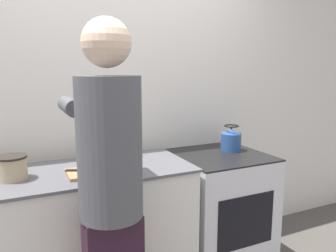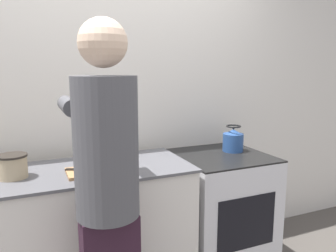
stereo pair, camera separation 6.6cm
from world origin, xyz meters
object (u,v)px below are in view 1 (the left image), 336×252
Objects in this scene: oven at (219,208)px; person at (110,185)px; cutting_board at (95,172)px; kettle at (231,140)px; knife at (86,170)px; canister_jar at (12,168)px.

oven is 1.25m from person.
kettle is at bearing 9.50° from cutting_board.
cutting_board is (0.02, 0.40, -0.05)m from person.
kettle is (1.14, 0.59, -0.00)m from person.
oven is 1.11m from cutting_board.
knife is (-1.04, -0.12, 0.49)m from oven.
cutting_board is 1.95× the size of canister_jar.
cutting_board is at bearing -172.49° from oven.
kettle is at bearing 31.63° from knife.
canister_jar reaches higher than knife.
kettle reaches higher than knife.
oven is 3.61× the size of knife.
cutting_board is 1.57× the size of kettle.
oven is 0.55m from kettle.
kettle is at bearing 22.77° from oven.
cutting_board is at bearing 87.84° from person.
person is 0.41m from knife.
person is 5.42× the size of cutting_board.
kettle reaches higher than cutting_board.
oven is at bearing 27.75° from person.
canister_jar is at bearing 132.04° from person.
knife reaches higher than oven.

